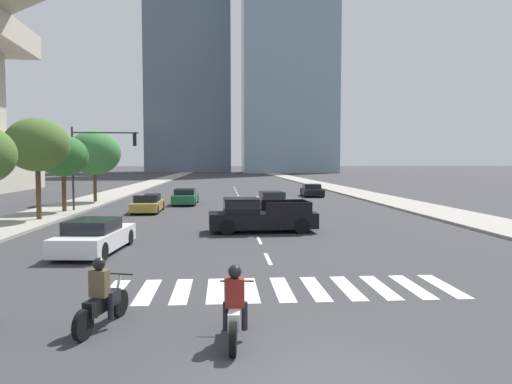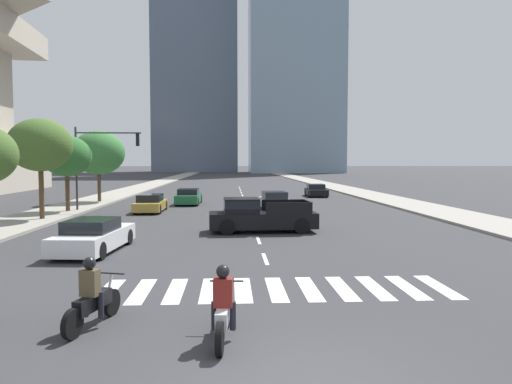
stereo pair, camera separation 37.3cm
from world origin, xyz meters
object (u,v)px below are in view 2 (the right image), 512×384
at_px(sedan_silver_1, 275,202).
at_px(street_tree_third, 67,156).
at_px(pickup_truck, 257,216).
at_px(sedan_green_3, 189,197).
at_px(street_tree_fourth, 99,153).
at_px(traffic_signal_far, 101,153).
at_px(sedan_white_2, 94,236).
at_px(sedan_black_0, 316,191).
at_px(sedan_gold_4, 151,204).
at_px(motorcycle_third, 223,310).
at_px(motorcycle_lead, 93,299).
at_px(street_tree_second, 40,145).

relative_size(sedan_silver_1, street_tree_third, 0.95).
height_order(pickup_truck, sedan_green_3, pickup_truck).
xyz_separation_m(sedan_silver_1, street_tree_fourth, (-14.14, 6.50, 3.60)).
height_order(pickup_truck, street_tree_fourth, street_tree_fourth).
distance_m(sedan_green_3, traffic_signal_far, 8.54).
bearing_deg(sedan_white_2, sedan_black_0, -20.55).
height_order(pickup_truck, sedan_gold_4, pickup_truck).
xyz_separation_m(sedan_black_0, traffic_signal_far, (-17.46, -13.77, 3.50)).
distance_m(sedan_gold_4, street_tree_third, 6.36).
distance_m(sedan_white_2, traffic_signal_far, 15.57).
xyz_separation_m(pickup_truck, street_tree_fourth, (-12.28, 16.99, 3.40)).
bearing_deg(sedan_white_2, sedan_green_3, 0.10).
bearing_deg(motorcycle_third, motorcycle_lead, 76.72).
height_order(motorcycle_third, sedan_silver_1, motorcycle_third).
bearing_deg(street_tree_third, sedan_black_0, 36.48).
relative_size(motorcycle_lead, traffic_signal_far, 0.35).
distance_m(motorcycle_third, sedan_white_2, 10.59).
xyz_separation_m(sedan_silver_1, sedan_green_3, (-6.57, 5.05, -0.01)).
bearing_deg(sedan_gold_4, pickup_truck, -145.03).
distance_m(sedan_green_3, sedan_gold_4, 6.18).
bearing_deg(sedan_black_0, sedan_white_2, -23.38).
bearing_deg(motorcycle_third, street_tree_third, 29.34).
distance_m(sedan_gold_4, street_tree_second, 8.21).
relative_size(sedan_silver_1, street_tree_second, 0.83).
distance_m(sedan_black_0, sedan_silver_1, 14.33).
bearing_deg(sedan_silver_1, pickup_truck, -13.67).
xyz_separation_m(sedan_black_0, sedan_silver_1, (-5.41, -13.27, 0.04)).
bearing_deg(motorcycle_lead, pickup_truck, -1.90).
xyz_separation_m(motorcycle_lead, sedan_gold_4, (-2.63, 22.88, -0.02)).
relative_size(pickup_truck, traffic_signal_far, 0.93).
bearing_deg(street_tree_fourth, sedan_white_2, -75.27).
bearing_deg(street_tree_fourth, street_tree_third, -90.00).
xyz_separation_m(sedan_white_2, street_tree_fourth, (-5.71, 21.74, 3.61)).
relative_size(sedan_black_0, sedan_gold_4, 1.02).
height_order(motorcycle_lead, sedan_gold_4, motorcycle_lead).
height_order(motorcycle_lead, pickup_truck, pickup_truck).
xyz_separation_m(sedan_black_0, street_tree_second, (-19.54, -18.82, 3.84)).
bearing_deg(sedan_green_3, traffic_signal_far, 136.48).
height_order(sedan_black_0, street_tree_third, street_tree_third).
relative_size(sedan_green_3, traffic_signal_far, 0.83).
height_order(motorcycle_lead, street_tree_second, street_tree_second).
distance_m(traffic_signal_far, street_tree_fourth, 7.30).
height_order(motorcycle_third, traffic_signal_far, traffic_signal_far).
xyz_separation_m(motorcycle_third, street_tree_second, (-10.81, 18.97, 3.82)).
xyz_separation_m(sedan_black_0, sedan_white_2, (-13.83, -28.51, 0.03)).
relative_size(sedan_white_2, street_tree_third, 0.94).
height_order(sedan_gold_4, street_tree_second, street_tree_second).
distance_m(sedan_silver_1, traffic_signal_far, 12.55).
xyz_separation_m(pickup_truck, sedan_gold_4, (-6.82, 9.72, -0.24)).
relative_size(motorcycle_lead, sedan_black_0, 0.45).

